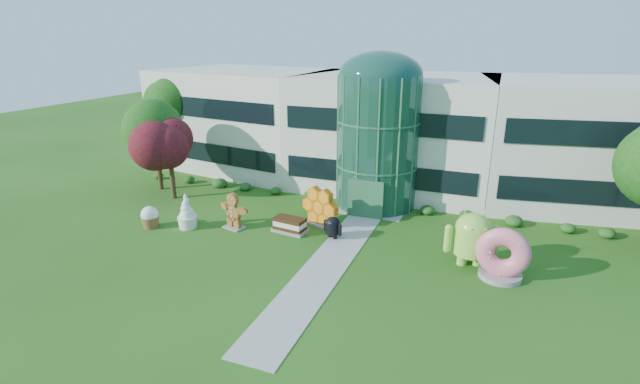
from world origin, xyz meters
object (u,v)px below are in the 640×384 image
at_px(android_green, 472,235).
at_px(donut, 503,252).
at_px(android_black, 333,226).
at_px(gingerbread, 233,211).

distance_m(android_green, donut, 1.95).
relative_size(android_green, android_black, 2.12).
distance_m(android_black, donut, 10.32).
height_order(android_green, android_black, android_green).
height_order(android_black, gingerbread, gingerbread).
xyz_separation_m(android_green, gingerbread, (-15.35, -0.28, -0.56)).
xyz_separation_m(android_green, android_black, (-8.53, 0.54, -0.97)).
xyz_separation_m(android_black, gingerbread, (-6.82, -0.82, 0.41)).
relative_size(android_black, gingerbread, 0.63).
height_order(android_green, donut, android_green).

